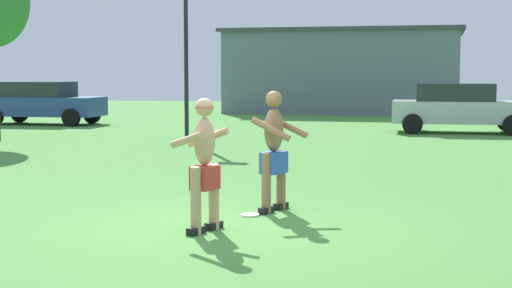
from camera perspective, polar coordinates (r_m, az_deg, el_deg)
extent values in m
plane|color=#4C8E3D|center=(9.84, -3.63, -6.15)|extent=(80.00, 80.00, 0.00)
cube|color=black|center=(9.46, -4.41, -6.34)|extent=(0.19, 0.28, 0.09)
cylinder|color=tan|center=(9.39, -4.42, -4.17)|extent=(0.13, 0.13, 0.82)
cube|color=black|center=(9.76, -3.09, -5.97)|extent=(0.19, 0.28, 0.09)
cylinder|color=tan|center=(9.69, -3.10, -3.87)|extent=(0.13, 0.13, 0.82)
cube|color=red|center=(9.50, -3.76, -2.46)|extent=(0.33, 0.39, 0.29)
ellipsoid|color=tan|center=(9.46, -3.78, 0.19)|extent=(0.31, 0.37, 0.59)
cylinder|color=tan|center=(9.34, -5.05, 0.30)|extent=(0.53, 0.38, 0.24)
cylinder|color=tan|center=(9.68, -3.52, 0.49)|extent=(0.57, 0.19, 0.27)
sphere|color=tan|center=(9.43, -3.79, 2.70)|extent=(0.23, 0.23, 0.23)
cone|color=red|center=(9.42, -3.80, 3.07)|extent=(0.30, 0.30, 0.12)
cube|color=black|center=(11.14, 1.84, -4.55)|extent=(0.19, 0.28, 0.09)
cylinder|color=#936647|center=(11.08, 1.84, -2.64)|extent=(0.13, 0.13, 0.84)
cube|color=black|center=(10.80, 0.75, -4.87)|extent=(0.19, 0.28, 0.09)
cylinder|color=#936647|center=(10.74, 0.76, -2.89)|extent=(0.13, 0.13, 0.84)
cube|color=blue|center=(10.87, 1.31, -1.36)|extent=(0.35, 0.45, 0.30)
ellipsoid|color=#936647|center=(10.83, 1.32, 1.04)|extent=(0.33, 0.43, 0.61)
cylinder|color=#936647|center=(10.99, 2.42, 1.26)|extent=(0.57, 0.21, 0.31)
cylinder|color=#936647|center=(10.56, 1.10, 1.09)|extent=(0.57, 0.14, 0.33)
sphere|color=#936647|center=(10.81, 1.32, 3.29)|extent=(0.23, 0.23, 0.23)
cylinder|color=white|center=(10.63, -0.45, -5.21)|extent=(0.25, 0.25, 0.03)
cube|color=#2D478C|center=(29.98, -15.24, 2.68)|extent=(4.34, 1.89, 0.70)
cube|color=#282D33|center=(30.05, -15.60, 3.88)|extent=(2.44, 1.63, 0.56)
cylinder|color=black|center=(30.15, -11.89, 2.10)|extent=(0.64, 0.23, 0.64)
cylinder|color=black|center=(28.52, -13.37, 1.89)|extent=(0.64, 0.23, 0.64)
cylinder|color=black|center=(31.50, -16.90, 2.11)|extent=(0.64, 0.23, 0.64)
cube|color=silver|center=(25.77, 14.76, 2.29)|extent=(4.35, 1.92, 0.70)
cube|color=#282D33|center=(25.73, 14.34, 3.70)|extent=(2.45, 1.65, 0.56)
cylinder|color=black|center=(26.80, 17.86, 1.57)|extent=(0.65, 0.24, 0.64)
cylinder|color=black|center=(26.65, 11.41, 1.70)|extent=(0.65, 0.24, 0.64)
cylinder|color=black|center=(24.86, 11.37, 1.44)|extent=(0.65, 0.24, 0.64)
cylinder|color=black|center=(22.37, -5.13, 6.28)|extent=(0.12, 0.12, 4.67)
cube|color=slate|center=(38.36, 6.56, 5.19)|extent=(10.66, 6.79, 3.78)
cube|color=#3F3F44|center=(38.41, 6.59, 8.13)|extent=(11.09, 7.06, 0.16)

